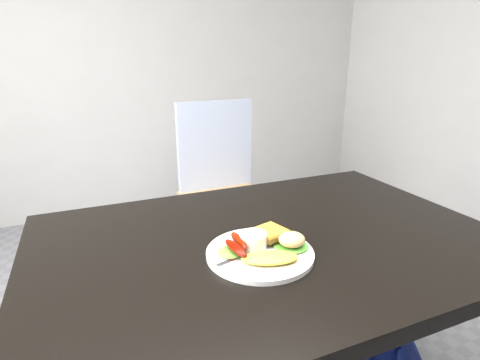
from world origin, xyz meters
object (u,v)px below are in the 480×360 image
dining_table (270,243)px  plate (260,253)px  person (260,140)px  dining_chair (229,202)px

dining_table → plate: (-0.07, -0.08, 0.03)m
dining_table → plate: 0.11m
dining_table → person: (0.29, 0.66, 0.12)m
person → plate: bearing=54.0°
dining_chair → dining_table: bearing=-108.1°
dining_table → person: person is taller
dining_chair → person: (0.03, -0.32, 0.40)m
plate → dining_table: bearing=49.3°
dining_table → plate: bearing=-130.7°
dining_table → person: bearing=66.3°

